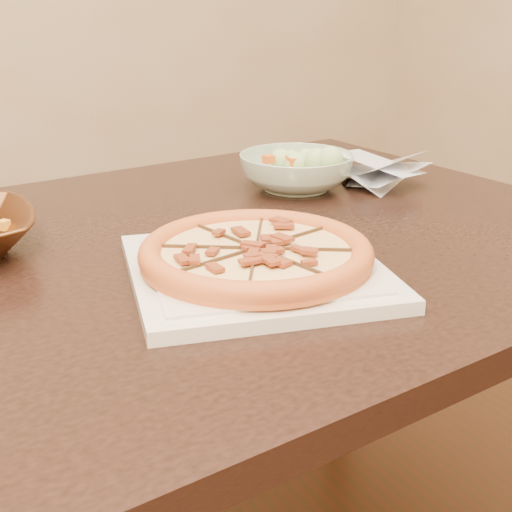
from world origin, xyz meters
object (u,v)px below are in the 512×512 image
object	(u,v)px
dining_table	(152,313)
plate	(256,270)
pizza	(256,253)
salad_bowl	(296,172)

from	to	relation	value
dining_table	plate	world-z (taller)	plate
pizza	salad_bowl	world-z (taller)	salad_bowl
dining_table	pizza	distance (m)	0.22
plate	salad_bowl	size ratio (longest dim) A/B	1.85
dining_table	plate	bearing A→B (deg)	-61.93
dining_table	salad_bowl	xyz separation A→B (m)	(0.36, 0.18, 0.13)
dining_table	plate	xyz separation A→B (m)	(0.08, -0.16, 0.11)
pizza	salad_bowl	xyz separation A→B (m)	(0.28, 0.34, -0.00)
salad_bowl	pizza	bearing A→B (deg)	-129.65
dining_table	salad_bowl	distance (m)	0.42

